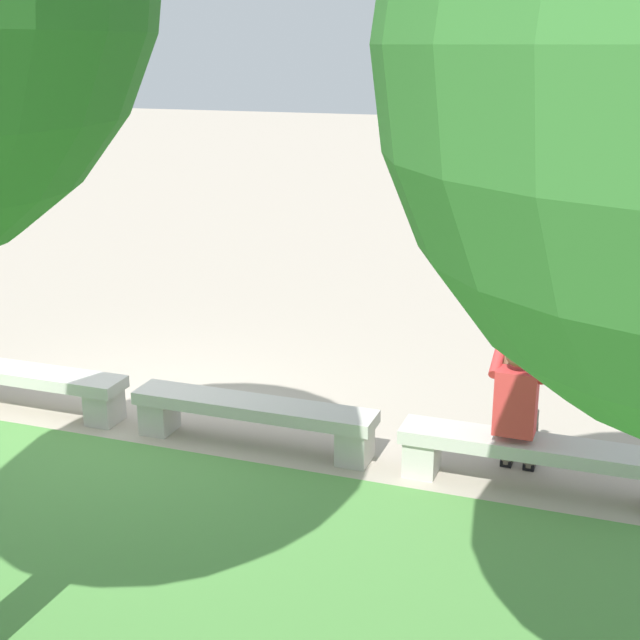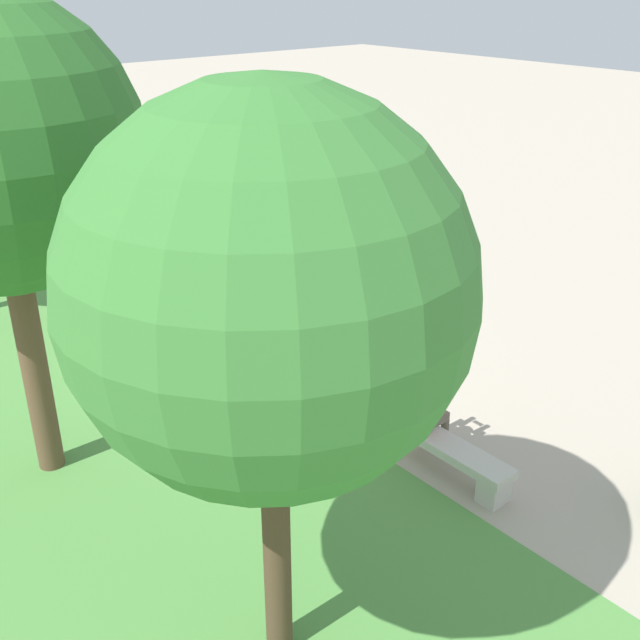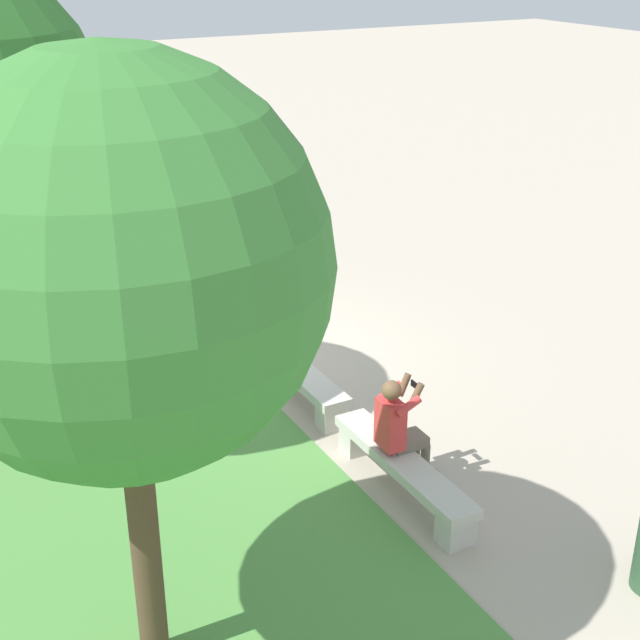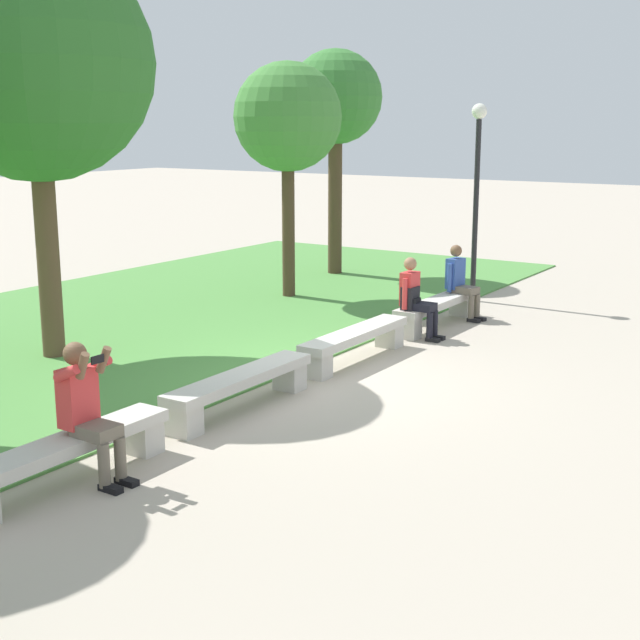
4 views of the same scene
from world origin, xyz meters
The scene contains 11 objects.
ground_plane centered at (0.00, 0.00, 0.00)m, with size 80.00×80.00×0.00m, color #B2A593.
bench_main centered at (-3.92, 0.00, 0.31)m, with size 2.35×0.40×0.45m.
bench_near centered at (-1.31, 0.00, 0.31)m, with size 2.35×0.40×0.45m.
bench_mid centered at (1.31, 0.00, 0.31)m, with size 2.35×0.40×0.45m.
bench_far centered at (3.92, 0.00, 0.31)m, with size 2.35×0.40×0.45m.
person_photographer centered at (-3.71, -0.08, 0.74)m, with size 0.48×0.73×1.32m.
person_distant centered at (3.02, -0.07, 0.67)m, with size 0.48×0.67×1.26m.
person_companion centered at (4.69, -0.07, 0.67)m, with size 0.47×0.71×1.26m.
backpack centered at (2.98, 0.00, 0.63)m, with size 0.28×0.24×0.43m.
tree_behind_wall centered at (-4.96, 3.22, 3.60)m, with size 3.10×3.10×5.17m.
lamp_post centered at (6.25, 0.37, 2.39)m, with size 0.28×0.28×3.63m.
Camera 3 is at (-10.83, 4.77, 5.79)m, focal length 50.00 mm.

